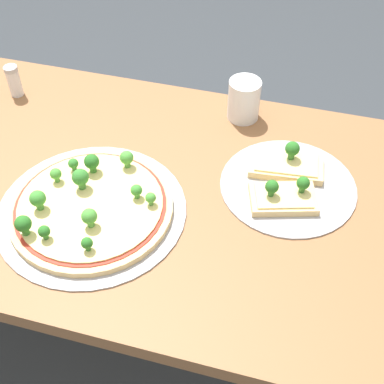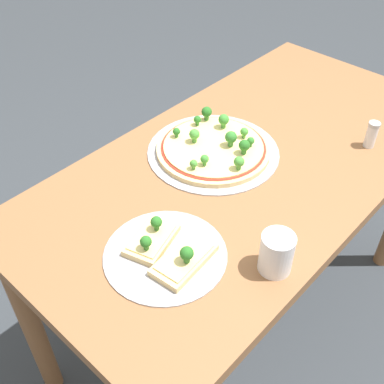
# 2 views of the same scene
# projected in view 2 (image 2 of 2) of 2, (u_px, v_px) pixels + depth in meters

# --- Properties ---
(ground_plane) EXTENTS (8.00, 8.00, 0.00)m
(ground_plane) POSITION_uv_depth(u_px,v_px,m) (235.00, 315.00, 1.88)
(ground_plane) COLOR #33383D
(dining_table) EXTENTS (1.40, 0.70, 0.77)m
(dining_table) POSITION_uv_depth(u_px,v_px,m) (248.00, 187.00, 1.43)
(dining_table) COLOR brown
(dining_table) RESTS_ON ground_plane
(pizza_tray_whole) EXTENTS (0.38, 0.38, 0.07)m
(pizza_tray_whole) POSITION_uv_depth(u_px,v_px,m) (214.00, 148.00, 1.37)
(pizza_tray_whole) COLOR #A3A3A8
(pizza_tray_whole) RESTS_ON dining_table
(pizza_tray_slice) EXTENTS (0.28, 0.28, 0.07)m
(pizza_tray_slice) POSITION_uv_depth(u_px,v_px,m) (167.00, 251.00, 1.08)
(pizza_tray_slice) COLOR #A3A3A8
(pizza_tray_slice) RESTS_ON dining_table
(drinking_cup) EXTENTS (0.07, 0.07, 0.10)m
(drinking_cup) POSITION_uv_depth(u_px,v_px,m) (276.00, 253.00, 1.03)
(drinking_cup) COLOR white
(drinking_cup) RESTS_ON dining_table
(condiment_shaker) EXTENTS (0.03, 0.03, 0.08)m
(condiment_shaker) POSITION_uv_depth(u_px,v_px,m) (372.00, 134.00, 1.37)
(condiment_shaker) COLOR silver
(condiment_shaker) RESTS_ON dining_table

